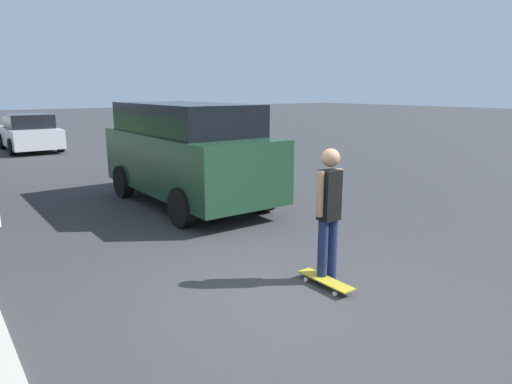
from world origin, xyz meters
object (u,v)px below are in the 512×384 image
Objects in this scene: skateboarder at (329,209)px; suv_parked at (187,151)px; car_down_street at (30,133)px; skateboard at (325,281)px.

suv_parked is at bearing 83.82° from skateboarder.
skateboarder is (0.47, -16.61, 0.26)m from car_down_street.
skateboarder reaches higher than car_down_street.
car_down_street is at bearing 91.62° from skateboarder.
suv_parked reaches higher than car_down_street.
skateboard is (-0.13, -0.12, -0.89)m from skateboarder.
skateboarder is at bearing 41.33° from skateboard.
suv_parked reaches higher than skateboarder.
skateboarder is 2.09× the size of skateboard.
suv_parked is 5.70× the size of skateboard.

